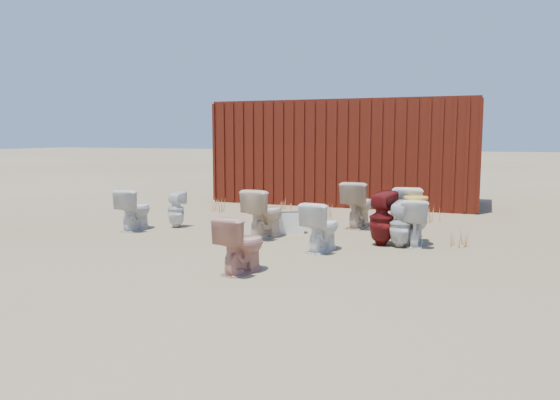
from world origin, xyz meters
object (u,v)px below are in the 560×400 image
(toilet_front_c, at_px, (322,226))
(toilet_back_yellowlid, at_px, (415,222))
(shipping_container, at_px, (348,152))
(toilet_back_e, at_px, (400,224))
(toilet_front_pink, at_px, (242,244))
(toilet_front_e, at_px, (406,212))
(toilet_back_beige_left, at_px, (265,213))
(toilet_back_beige_right, at_px, (358,204))
(toilet_back_a, at_px, (176,209))
(toilet_front_a, at_px, (135,209))
(toilet_front_maroon, at_px, (382,218))
(loose_tank, at_px, (289,223))

(toilet_front_c, xyz_separation_m, toilet_back_yellowlid, (1.16, 0.87, -0.00))
(shipping_container, height_order, toilet_back_e, shipping_container)
(shipping_container, relative_size, toilet_front_pink, 8.80)
(toilet_front_e, distance_m, toilet_back_beige_left, 2.23)
(toilet_front_pink, xyz_separation_m, toilet_back_beige_right, (0.56, 3.63, 0.07))
(toilet_back_a, height_order, toilet_back_beige_right, toilet_back_beige_right)
(toilet_front_a, distance_m, toilet_back_e, 4.45)
(toilet_front_pink, xyz_separation_m, toilet_back_beige_left, (-0.60, 2.14, 0.05))
(toilet_front_e, distance_m, toilet_back_yellowlid, 0.60)
(toilet_back_beige_right, xyz_separation_m, toilet_back_e, (0.95, -1.48, -0.07))
(toilet_front_e, relative_size, toilet_back_e, 1.21)
(toilet_front_c, distance_m, toilet_back_yellowlid, 1.45)
(toilet_front_c, bearing_deg, toilet_front_maroon, -125.92)
(shipping_container, bearing_deg, toilet_back_a, -111.93)
(toilet_back_a, xyz_separation_m, toilet_back_beige_right, (2.97, 1.16, 0.09))
(toilet_front_a, bearing_deg, toilet_front_pink, 143.83)
(toilet_front_pink, height_order, loose_tank, toilet_front_pink)
(toilet_front_c, distance_m, toilet_back_beige_right, 2.12)
(toilet_front_pink, height_order, toilet_back_a, toilet_front_pink)
(toilet_back_yellowlid, height_order, toilet_back_e, toilet_back_yellowlid)
(loose_tank, bearing_deg, toilet_front_pink, -105.69)
(toilet_front_pink, bearing_deg, loose_tank, -69.98)
(toilet_front_maroon, xyz_separation_m, toilet_back_e, (0.27, -0.05, -0.06))
(toilet_front_a, relative_size, toilet_front_e, 0.86)
(toilet_back_beige_left, xyz_separation_m, toilet_back_beige_right, (1.15, 1.49, 0.02))
(toilet_front_maroon, bearing_deg, toilet_front_e, -89.68)
(toilet_back_a, relative_size, toilet_back_beige_left, 0.82)
(toilet_front_maroon, bearing_deg, toilet_back_a, 14.33)
(toilet_front_c, xyz_separation_m, toilet_front_e, (0.96, 1.43, 0.06))
(toilet_back_beige_right, xyz_separation_m, loose_tank, (-0.94, -0.98, -0.23))
(shipping_container, bearing_deg, toilet_front_a, -115.00)
(toilet_front_a, bearing_deg, toilet_back_a, -139.80)
(toilet_front_c, bearing_deg, loose_tank, -41.49)
(toilet_front_c, height_order, toilet_back_beige_left, toilet_back_beige_left)
(toilet_back_beige_left, relative_size, loose_tank, 1.55)
(toilet_back_beige_left, height_order, loose_tank, toilet_back_beige_left)
(toilet_back_yellowlid, bearing_deg, toilet_front_c, 32.26)
(toilet_front_maroon, relative_size, loose_tank, 1.60)
(toilet_back_beige_right, relative_size, toilet_back_yellowlid, 1.18)
(toilet_front_maroon, height_order, loose_tank, toilet_front_maroon)
(toilet_back_beige_right, height_order, toilet_back_yellowlid, toilet_back_beige_right)
(toilet_front_pink, distance_m, toilet_back_beige_right, 3.67)
(toilet_front_maroon, bearing_deg, toilet_front_pink, 79.35)
(toilet_back_yellowlid, distance_m, loose_tank, 2.10)
(toilet_front_a, height_order, toilet_back_beige_left, toilet_back_beige_left)
(toilet_front_a, relative_size, toilet_back_beige_left, 0.91)
(toilet_front_a, relative_size, toilet_front_pink, 1.03)
(toilet_front_a, height_order, toilet_front_e, toilet_front_e)
(toilet_front_e, height_order, toilet_back_beige_right, toilet_front_e)
(shipping_container, height_order, loose_tank, shipping_container)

